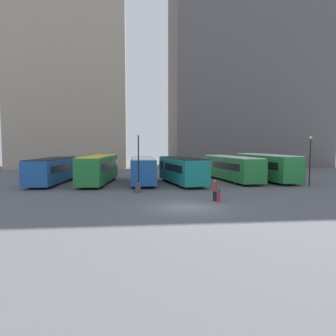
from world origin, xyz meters
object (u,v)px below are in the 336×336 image
bus_1 (99,168)px  bus_2 (143,169)px  bus_5 (266,166)px  traveler (215,188)px  trash_bin (138,188)px  suitcase (219,197)px  bus_3 (182,170)px  lamp_post_1 (310,157)px  lamp_post_0 (138,158)px  bus_0 (53,170)px  bus_4 (231,167)px

bus_1 → bus_2: 4.85m
bus_5 → traveler: bus_5 is taller
trash_bin → suitcase: bearing=-41.5°
bus_2 → bus_3: bearing=-101.4°
lamp_post_1 → trash_bin: size_ratio=5.99×
trash_bin → bus_3: bearing=50.0°
traveler → lamp_post_0: (-5.63, 5.66, 2.14)m
bus_1 → lamp_post_1: (21.54, -5.03, 1.39)m
bus_0 → bus_4: bus_4 is taller
lamp_post_0 → trash_bin: bearing=-95.4°
bus_5 → bus_1: bearing=86.6°
bus_1 → traveler: bus_1 is taller
lamp_post_1 → bus_4: bearing=136.6°
bus_1 → bus_3: 9.08m
lamp_post_1 → bus_3: bearing=164.9°
bus_2 → suitcase: (5.19, -11.96, -1.22)m
bus_4 → lamp_post_1: (6.33, -5.99, 1.47)m
traveler → trash_bin: bearing=57.9°
bus_4 → lamp_post_1: size_ratio=2.30×
bus_3 → suitcase: bus_3 is taller
trash_bin → traveler: bearing=-39.7°
bus_2 → suitcase: bus_2 is taller
bus_1 → bus_2: bearing=-91.3°
trash_bin → lamp_post_0: bearing=84.6°
bus_0 → bus_4: 20.22m
bus_2 → trash_bin: bus_2 is taller
bus_3 → bus_5: bus_5 is taller
lamp_post_0 → lamp_post_1: lamp_post_0 is taller
bus_2 → lamp_post_1: 17.37m
lamp_post_1 → traveler: bearing=-148.7°
bus_2 → trash_bin: (-0.71, -6.73, -1.12)m
bus_0 → suitcase: size_ratio=11.41×
bus_2 → bus_3: (4.13, -0.95, 0.01)m
bus_2 → traveler: (5.01, -11.48, -0.60)m
bus_1 → lamp_post_1: lamp_post_1 is taller
bus_4 → suitcase: size_ratio=12.51×
bus_3 → lamp_post_0: (-4.76, -4.87, 1.53)m
bus_2 → lamp_post_0: (-0.63, -5.82, 1.54)m
bus_4 → lamp_post_0: bearing=116.7°
bus_5 → lamp_post_1: lamp_post_1 is taller
lamp_post_0 → lamp_post_1: bearing=4.9°
bus_1 → traveler: bearing=-134.2°
bus_1 → bus_0: bearing=91.1°
suitcase → bus_2: bearing=31.1°
traveler → suitcase: traveler is taller
lamp_post_0 → lamp_post_1: size_ratio=1.02×
bus_5 → suitcase: bus_5 is taller
bus_0 → bus_3: bearing=-92.8°
suitcase → lamp_post_0: lamp_post_0 is taller
bus_2 → bus_4: bearing=-79.6°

